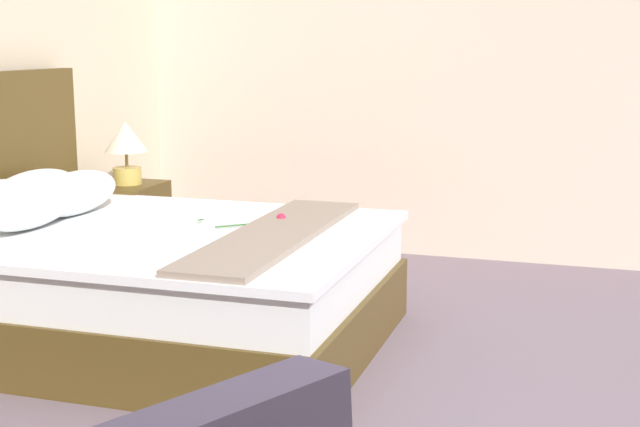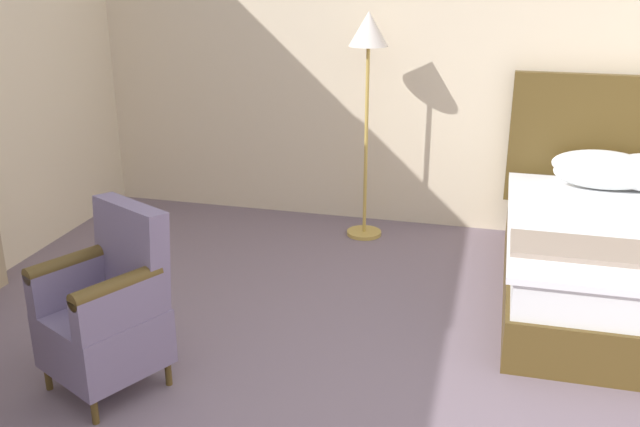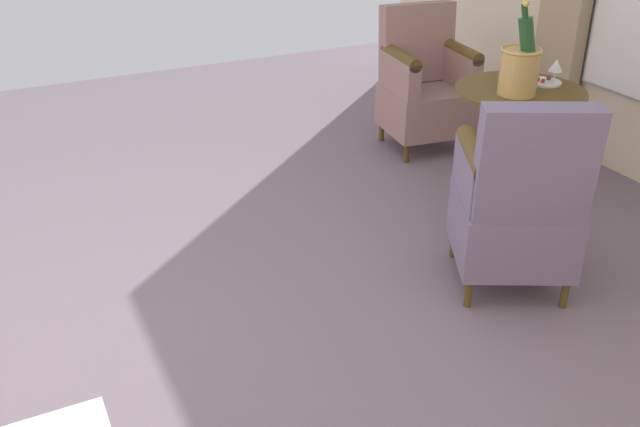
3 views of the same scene
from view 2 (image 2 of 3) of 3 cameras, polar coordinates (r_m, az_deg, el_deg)
The scene contains 4 objects.
wall_headboard_side at distance 5.82m, azimuth 13.48°, elevation 12.57°, with size 6.63×0.12×2.91m.
bed at distance 5.08m, azimuth 24.10°, elevation -2.72°, with size 1.73×2.16×1.33m.
floor_lamp_brass at distance 5.47m, azimuth 3.87°, elevation 12.61°, with size 0.30×0.30×1.77m.
armchair_by_window at distance 3.86m, azimuth -16.57°, elevation -7.42°, with size 0.70×0.72×0.97m.
Camera 2 is at (0.12, -2.61, 2.17)m, focal length 40.00 mm.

